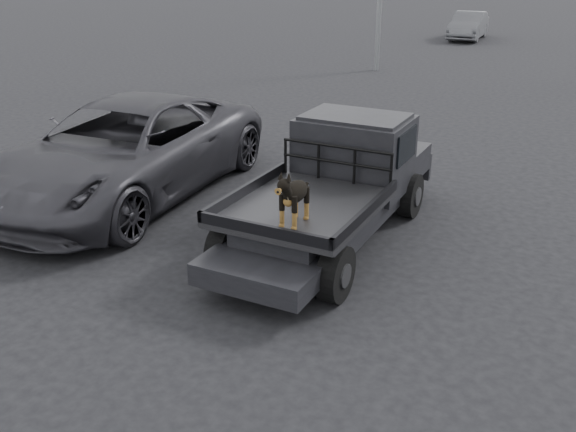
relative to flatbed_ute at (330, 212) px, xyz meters
The scene contains 7 objects.
ground 1.67m from the flatbed_ute, 108.49° to the right, with size 120.00×120.00×0.00m, color black.
flatbed_ute is the anchor object (origin of this frame).
ute_cab 1.31m from the flatbed_ute, 90.00° to the left, with size 1.72×1.30×0.88m, color black, non-canonical shape.
headache_rack 0.76m from the flatbed_ute, 90.00° to the left, with size 1.80×0.08×0.55m, color black, non-canonical shape.
dog 1.79m from the flatbed_ute, 83.80° to the right, with size 0.32×0.60×0.74m, color black, non-canonical shape.
parked_suv 4.13m from the flatbed_ute, behind, with size 2.89×6.27×1.74m, color #2F2E34.
distant_car_a 25.76m from the flatbed_ute, 97.94° to the left, with size 1.42×4.08×1.35m, color #4E4F54.
Camera 1 is at (4.14, -6.99, 4.25)m, focal length 40.00 mm.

